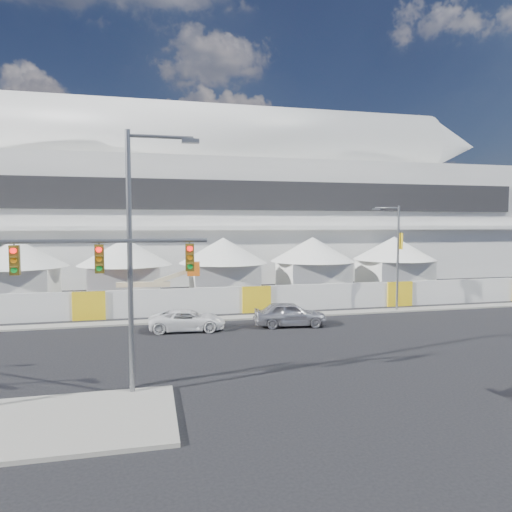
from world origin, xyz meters
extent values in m
plane|color=black|center=(0.00, 0.00, 0.00)|extent=(160.00, 160.00, 0.00)
cube|color=gray|center=(-6.00, -3.00, 0.07)|extent=(10.00, 5.00, 0.15)
cube|color=gray|center=(20.00, 12.50, 0.06)|extent=(80.00, 1.20, 0.12)
cube|color=silver|center=(8.00, 42.00, 7.00)|extent=(80.00, 24.00, 14.00)
cube|color=black|center=(8.00, 29.85, 9.80)|extent=(68.00, 0.30, 3.20)
cube|color=silver|center=(8.00, 29.60, 6.30)|extent=(72.00, 0.80, 0.50)
cylinder|color=silver|center=(8.00, 40.00, 17.78)|extent=(57.60, 8.40, 8.40)
cylinder|color=silver|center=(10.00, 40.00, 17.36)|extent=(51.60, 6.80, 6.80)
cylinder|color=silver|center=(12.00, 40.00, 16.94)|extent=(45.60, 5.20, 5.20)
cone|color=silver|center=(40.80, 40.00, 18.00)|extent=(8.00, 7.60, 7.60)
cube|color=white|center=(-13.00, 24.00, 1.50)|extent=(6.00, 6.00, 3.00)
cone|color=white|center=(-13.00, 24.00, 4.20)|extent=(8.40, 8.40, 2.40)
cube|color=white|center=(-4.00, 24.00, 1.50)|extent=(6.00, 6.00, 3.00)
cone|color=white|center=(-4.00, 24.00, 4.20)|extent=(8.40, 8.40, 2.40)
cube|color=white|center=(5.00, 24.00, 1.50)|extent=(6.00, 6.00, 3.00)
cone|color=white|center=(5.00, 24.00, 4.20)|extent=(8.40, 8.40, 2.40)
cube|color=white|center=(14.00, 24.00, 1.50)|extent=(6.00, 6.00, 3.00)
cone|color=white|center=(14.00, 24.00, 4.20)|extent=(8.40, 8.40, 2.40)
cube|color=white|center=(23.00, 24.00, 1.50)|extent=(6.00, 6.00, 3.00)
cone|color=white|center=(23.00, 24.00, 4.20)|extent=(8.40, 8.40, 2.40)
cube|color=silver|center=(6.00, 14.50, 1.00)|extent=(70.00, 0.25, 2.00)
imported|color=#B5B5BA|center=(7.08, 9.38, 0.80)|extent=(2.42, 4.91, 1.61)
imported|color=white|center=(0.43, 9.67, 0.66)|extent=(2.59, 4.94, 1.33)
imported|color=black|center=(27.44, 17.46, 0.74)|extent=(3.08, 4.70, 1.49)
cylinder|color=slate|center=(-4.35, -1.51, 6.07)|extent=(9.37, 0.15, 0.15)
cube|color=#594714|center=(-6.41, -1.51, 5.42)|extent=(0.32, 0.22, 1.05)
cube|color=#594714|center=(-3.59, -1.51, 5.42)|extent=(0.32, 0.22, 1.05)
cube|color=#594714|center=(-0.33, -1.51, 5.42)|extent=(0.32, 0.22, 1.05)
cylinder|color=gray|center=(-2.55, -0.80, 5.20)|extent=(0.20, 0.20, 10.10)
cylinder|color=gray|center=(-1.32, -0.80, 10.02)|extent=(2.47, 0.13, 0.13)
cube|color=gray|center=(-0.20, -0.80, 9.91)|extent=(0.67, 0.28, 0.17)
cylinder|color=gray|center=(16.68, 12.50, 4.04)|extent=(0.16, 0.16, 8.09)
cylinder|color=gray|center=(15.69, 12.50, 7.91)|extent=(1.98, 0.11, 0.11)
cube|color=gray|center=(14.79, 12.50, 7.82)|extent=(0.54, 0.22, 0.13)
cube|color=yellow|center=(16.90, 12.50, 5.39)|extent=(0.03, 0.54, 1.26)
cube|color=orange|center=(-3.58, 16.74, 0.58)|extent=(3.95, 2.09, 1.16)
cube|color=beige|center=(-2.31, 16.74, 2.11)|extent=(4.02, 0.80, 0.37)
cube|color=beige|center=(0.01, 16.74, 2.74)|extent=(3.12, 0.65, 1.28)
cube|color=orange|center=(1.48, 16.74, 3.27)|extent=(1.04, 1.04, 1.05)
camera|label=1|loc=(-1.79, -18.88, 6.68)|focal=32.00mm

